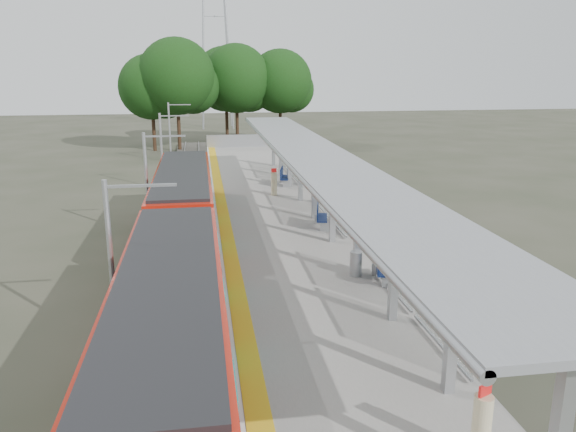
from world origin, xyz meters
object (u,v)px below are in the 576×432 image
(train, at_px, (180,245))
(bench_near, at_px, (380,267))
(litter_bin, at_px, (356,264))
(bench_mid, at_px, (320,216))
(info_pillar_near, at_px, (481,428))
(info_pillar_far, at_px, (274,184))
(bench_far, at_px, (283,176))

(train, distance_m, bench_near, 7.44)
(train, relative_size, litter_bin, 29.90)
(bench_near, bearing_deg, bench_mid, 109.71)
(info_pillar_near, bearing_deg, info_pillar_far, 67.73)
(litter_bin, bearing_deg, bench_far, 90.81)
(bench_mid, distance_m, info_pillar_near, 16.63)
(bench_mid, relative_size, info_pillar_far, 1.03)
(train, relative_size, bench_mid, 16.39)
(bench_near, xyz_separation_m, bench_far, (-0.94, 17.35, 0.06))
(train, bearing_deg, bench_mid, 38.12)
(bench_far, xyz_separation_m, litter_bin, (0.23, -16.63, -0.15))
(bench_far, bearing_deg, bench_mid, -75.32)
(bench_near, xyz_separation_m, litter_bin, (-0.70, 0.72, -0.09))
(bench_near, distance_m, bench_far, 17.37)
(bench_near, distance_m, info_pillar_far, 14.71)
(bench_near, xyz_separation_m, info_pillar_near, (-1.03, -9.43, 0.17))
(bench_near, height_order, info_pillar_near, info_pillar_near)
(train, xyz_separation_m, bench_mid, (6.44, 5.05, -0.47))
(info_pillar_near, distance_m, litter_bin, 10.16)
(bench_mid, distance_m, info_pillar_far, 7.49)
(train, distance_m, bench_mid, 8.20)
(train, distance_m, litter_bin, 6.59)
(train, relative_size, bench_near, 17.20)
(train, height_order, litter_bin, train)
(bench_near, xyz_separation_m, bench_mid, (-0.67, 7.20, 0.03))
(bench_far, bearing_deg, litter_bin, -76.02)
(bench_near, distance_m, info_pillar_near, 9.49)
(bench_mid, relative_size, bench_far, 0.96)
(bench_far, distance_m, info_pillar_far, 2.94)
(info_pillar_near, height_order, litter_bin, info_pillar_near)
(train, xyz_separation_m, info_pillar_far, (5.18, 12.43, -0.35))
(bench_near, bearing_deg, info_pillar_far, 111.90)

